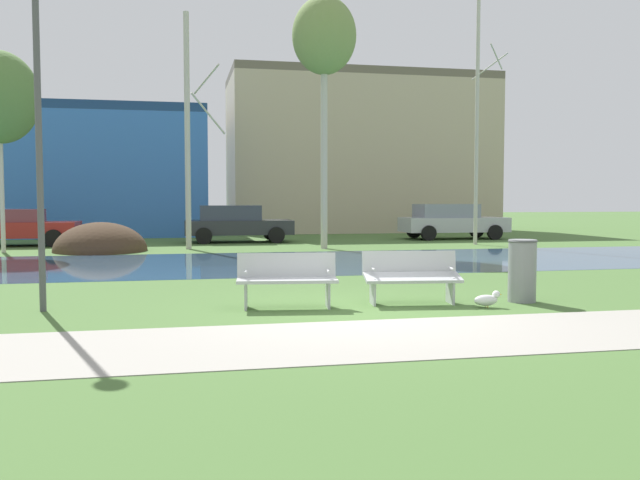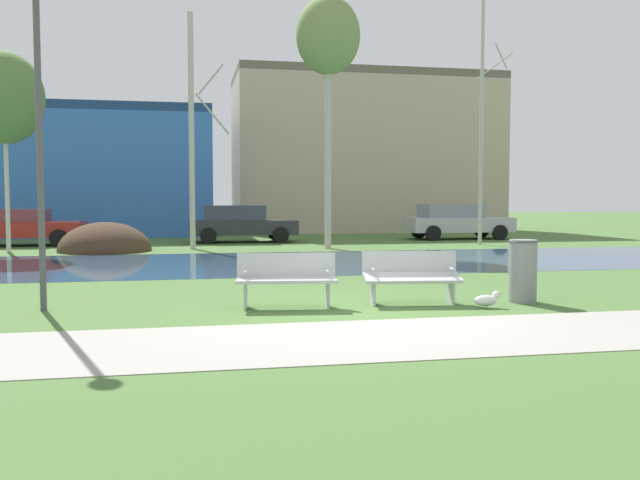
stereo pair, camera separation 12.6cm
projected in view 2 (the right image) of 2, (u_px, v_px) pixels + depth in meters
name	position (u px, v px, depth m)	size (l,w,h in m)	color
ground_plane	(277.00, 257.00, 19.97)	(120.00, 120.00, 0.00)	#476B33
paved_path_strip	(398.00, 337.00, 8.42)	(60.00, 2.42, 0.01)	#9E998E
river_band	(284.00, 262.00, 18.39)	(80.00, 6.92, 0.01)	#33516B
soil_mound	(105.00, 251.00, 22.45)	(3.05, 3.46, 1.94)	#423021
bench_left	(287.00, 278.00, 10.73)	(1.66, 0.75, 0.87)	#B2B5B7
bench_right	(411.00, 276.00, 11.13)	(1.66, 0.75, 0.87)	#B2B5B7
trash_bin	(523.00, 270.00, 11.31)	(0.49, 0.49, 1.06)	gray
seagull	(487.00, 300.00, 10.72)	(0.48, 0.18, 0.27)	white
streetlamp	(38.00, 89.00, 10.25)	(0.32, 0.32, 5.11)	#4C4C51
birch_far_left	(4.00, 98.00, 21.51)	(2.47, 2.47, 6.48)	beige
birch_left	(193.00, 130.00, 23.09)	(1.40, 2.40, 8.13)	#BCB7A8
birch_center_left	(328.00, 38.00, 23.08)	(2.22, 2.22, 9.46)	#BCB7A8
birch_center	(482.00, 119.00, 25.24)	(1.25, 2.12, 9.34)	#BCB7A8
parked_van_nearest_red	(20.00, 226.00, 24.82)	(4.31, 2.06, 1.37)	maroon
parked_sedan_second_dark	(240.00, 223.00, 26.90)	(4.29, 2.13, 1.48)	#282B30
parked_hatch_third_silver	(456.00, 221.00, 28.94)	(4.52, 2.12, 1.52)	#B2B5BC
building_blue_store	(73.00, 173.00, 33.27)	(13.44, 9.22, 6.02)	#3870C6
building_beige_block	(364.00, 154.00, 36.44)	(13.92, 6.44, 8.34)	#BCAD8E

